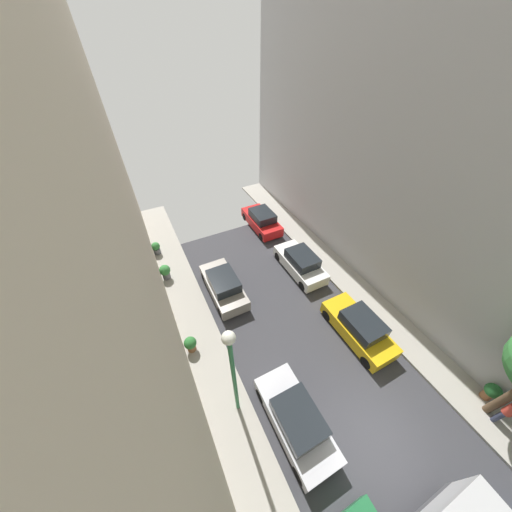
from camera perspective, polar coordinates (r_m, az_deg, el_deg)
ground at (r=14.11m, az=24.08°, el=-32.32°), size 32.00×32.00×0.00m
sidewalk_left at (r=12.87m, az=2.49°, el=-44.43°), size 2.00×44.00×0.15m
sidewalk_right at (r=16.70m, az=36.76°, el=-20.95°), size 2.00×44.00×0.15m
parked_car_left_2 at (r=12.74m, az=8.81°, el=-32.03°), size 1.78×4.20×1.57m
parked_car_left_3 at (r=16.28m, az=-7.15°, el=-6.46°), size 1.78×4.20×1.57m
parked_car_right_2 at (r=15.41m, az=21.75°, el=-14.44°), size 1.78×4.20×1.57m
parked_car_right_3 at (r=17.80m, az=9.75°, el=-1.49°), size 1.78×4.20×1.57m
parked_car_right_4 at (r=21.47m, az=1.27°, el=7.91°), size 1.78×4.20×1.57m
pedestrian at (r=16.08m, az=44.26°, el=-23.35°), size 0.40×0.36×1.72m
potted_plant_1 at (r=16.64m, az=42.39°, el=-21.19°), size 0.63×0.63×1.01m
potted_plant_3 at (r=17.95m, az=-19.38°, el=-3.21°), size 0.71×0.71×1.07m
potted_plant_4 at (r=14.35m, az=-14.23°, el=-18.25°), size 0.64×0.64×0.95m
potted_plant_5 at (r=20.12m, az=-21.13°, el=1.70°), size 0.59×0.59×0.98m
lamp_post at (r=9.69m, az=-5.18°, el=-23.19°), size 0.44×0.44×6.09m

